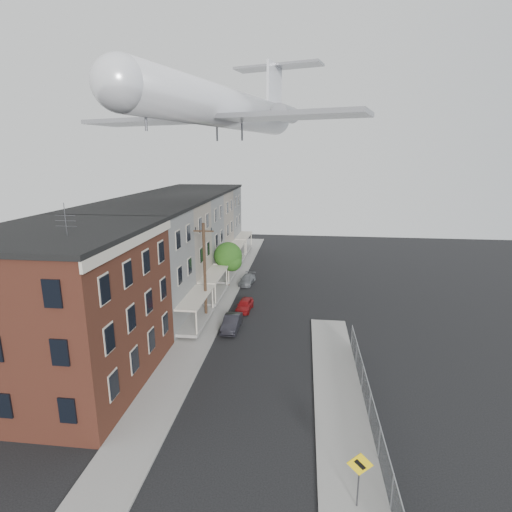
{
  "coord_description": "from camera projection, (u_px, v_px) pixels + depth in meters",
  "views": [
    {
      "loc": [
        2.99,
        -15.33,
        14.57
      ],
      "look_at": [
        0.04,
        9.34,
        8.38
      ],
      "focal_mm": 28.0,
      "sensor_mm": 36.0,
      "label": 1
    }
  ],
  "objects": [
    {
      "name": "curb_left",
      "position": [
        234.0,
        298.0,
        42.21
      ],
      "size": [
        0.15,
        62.0,
        0.14
      ],
      "primitive_type": "cube",
      "color": "gray",
      "rests_on": "ground"
    },
    {
      "name": "street_tree",
      "position": [
        229.0,
        257.0,
        45.31
      ],
      "size": [
        3.22,
        3.2,
        5.2
      ],
      "color": "black",
      "rests_on": "ground"
    },
    {
      "name": "car_far",
      "position": [
        247.0,
        280.0,
        46.88
      ],
      "size": [
        1.85,
        3.78,
        1.06
      ],
      "primitive_type": "imported",
      "rotation": [
        0.0,
        0.0,
        -0.1
      ],
      "color": "slate",
      "rests_on": "ground"
    },
    {
      "name": "corner_building",
      "position": [
        65.0,
        308.0,
        25.52
      ],
      "size": [
        10.31,
        12.3,
        12.15
      ],
      "color": "#391812",
      "rests_on": "ground"
    },
    {
      "name": "chainlink_fence",
      "position": [
        370.0,
        405.0,
        22.41
      ],
      "size": [
        0.06,
        18.06,
        1.9
      ],
      "color": "gray",
      "rests_on": "ground"
    },
    {
      "name": "sidewalk_left",
      "position": [
        221.0,
        297.0,
        42.38
      ],
      "size": [
        3.0,
        62.0,
        0.12
      ],
      "primitive_type": "cube",
      "color": "gray",
      "rests_on": "ground"
    },
    {
      "name": "airplane",
      "position": [
        227.0,
        108.0,
        36.37
      ],
      "size": [
        26.48,
        30.3,
        8.76
      ],
      "color": "white",
      "rests_on": "ground"
    },
    {
      "name": "ground",
      "position": [
        232.0,
        478.0,
        18.64
      ],
      "size": [
        120.0,
        120.0,
        0.0
      ],
      "primitive_type": "plane",
      "color": "black",
      "rests_on": "ground"
    },
    {
      "name": "row_house_d",
      "position": [
        194.0,
        227.0,
        54.91
      ],
      "size": [
        11.98,
        7.0,
        10.3
      ],
      "color": "#706859",
      "rests_on": "ground"
    },
    {
      "name": "utility_pole",
      "position": [
        205.0,
        271.0,
        35.5
      ],
      "size": [
        1.8,
        0.26,
        9.0
      ],
      "color": "black",
      "rests_on": "ground"
    },
    {
      "name": "row_house_a",
      "position": [
        129.0,
        269.0,
        34.67
      ],
      "size": [
        11.98,
        7.0,
        10.3
      ],
      "color": "slate",
      "rests_on": "ground"
    },
    {
      "name": "curb_right",
      "position": [
        316.0,
        405.0,
        23.93
      ],
      "size": [
        0.15,
        26.0,
        0.14
      ],
      "primitive_type": "cube",
      "color": "gray",
      "rests_on": "ground"
    },
    {
      "name": "row_house_c",
      "position": [
        178.0,
        237.0,
        48.16
      ],
      "size": [
        11.98,
        7.0,
        10.3
      ],
      "color": "slate",
      "rests_on": "ground"
    },
    {
      "name": "row_house_b",
      "position": [
        158.0,
        250.0,
        41.42
      ],
      "size": [
        11.98,
        7.0,
        10.3
      ],
      "color": "#706859",
      "rests_on": "ground"
    },
    {
      "name": "warning_sign",
      "position": [
        359.0,
        471.0,
        16.55
      ],
      "size": [
        1.1,
        0.11,
        2.8
      ],
      "color": "#515156",
      "rests_on": "ground"
    },
    {
      "name": "row_house_e",
      "position": [
        206.0,
        220.0,
        61.65
      ],
      "size": [
        11.98,
        7.0,
        10.3
      ],
      "color": "slate",
      "rests_on": "ground"
    },
    {
      "name": "car_mid",
      "position": [
        232.0,
        323.0,
        34.48
      ],
      "size": [
        1.39,
        3.82,
        1.25
      ],
      "primitive_type": "imported",
      "rotation": [
        0.0,
        0.0,
        -0.02
      ],
      "color": "black",
      "rests_on": "ground"
    },
    {
      "name": "car_near",
      "position": [
        245.0,
        305.0,
        38.78
      ],
      "size": [
        1.59,
        3.43,
        1.14
      ],
      "primitive_type": "imported",
      "rotation": [
        0.0,
        0.0,
        -0.08
      ],
      "color": "maroon",
      "rests_on": "ground"
    },
    {
      "name": "sidewalk_right",
      "position": [
        340.0,
        407.0,
        23.77
      ],
      "size": [
        3.0,
        26.0,
        0.12
      ],
      "primitive_type": "cube",
      "color": "gray",
      "rests_on": "ground"
    }
  ]
}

